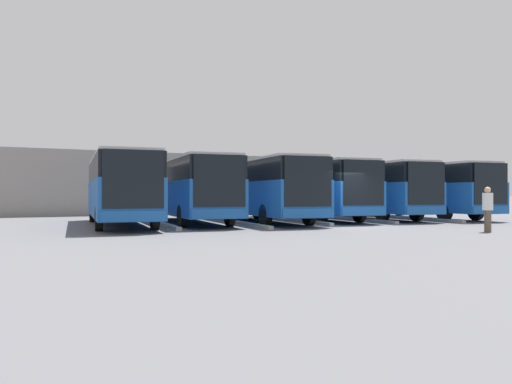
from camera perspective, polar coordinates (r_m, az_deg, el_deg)
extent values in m
plane|color=#5B5B60|center=(22.96, 10.63, -3.95)|extent=(600.00, 600.00, 0.00)
cube|color=#19519E|center=(32.85, 18.13, -0.61)|extent=(3.60, 11.64, 1.65)
cube|color=black|center=(32.86, 18.13, 1.72)|extent=(3.54, 11.46, 1.01)
cube|color=black|center=(28.57, 25.28, 0.87)|extent=(2.20, 0.25, 2.17)
cube|color=#19519E|center=(28.57, 25.29, -1.86)|extent=(2.38, 0.29, 0.40)
cube|color=silver|center=(32.89, 18.13, 2.70)|extent=(3.45, 11.17, 0.12)
cylinder|color=black|center=(30.91, 23.83, -2.04)|extent=(0.40, 1.05, 1.02)
cylinder|color=black|center=(29.42, 20.73, -2.13)|extent=(0.40, 1.05, 1.02)
cylinder|color=black|center=(36.35, 16.03, -1.78)|extent=(0.40, 1.05, 1.02)
cylinder|color=black|center=(35.09, 13.12, -1.84)|extent=(0.40, 1.05, 1.02)
cube|color=#9E9E99|center=(30.37, 17.88, -2.90)|extent=(0.96, 7.47, 0.15)
cube|color=#19519E|center=(31.05, 12.21, -0.64)|extent=(3.60, 11.64, 1.65)
cube|color=black|center=(31.07, 12.21, 1.82)|extent=(3.54, 11.46, 1.01)
cube|color=black|center=(26.39, 18.90, 0.95)|extent=(2.20, 0.25, 2.17)
cube|color=#19519E|center=(26.39, 18.91, -2.01)|extent=(2.38, 0.29, 0.40)
cube|color=silver|center=(31.10, 12.21, 2.87)|extent=(3.45, 11.17, 0.12)
cylinder|color=black|center=(28.80, 17.86, -2.18)|extent=(0.40, 1.05, 1.02)
cylinder|color=black|center=(27.50, 14.23, -2.27)|extent=(0.40, 1.05, 1.02)
cylinder|color=black|center=(34.67, 10.62, -1.86)|extent=(0.40, 1.05, 1.02)
cylinder|color=black|center=(33.59, 7.37, -1.92)|extent=(0.40, 1.05, 1.02)
cube|color=#9E9E99|center=(28.61, 11.43, -3.07)|extent=(0.96, 7.47, 0.15)
cube|color=#19519E|center=(29.18, 6.19, -0.66)|extent=(3.60, 11.64, 1.65)
cube|color=black|center=(29.20, 6.19, 1.95)|extent=(3.54, 11.46, 1.01)
cube|color=black|center=(24.17, 12.24, 1.06)|extent=(2.20, 0.25, 2.17)
cube|color=#19519E|center=(24.18, 12.25, -2.17)|extent=(2.38, 0.29, 0.40)
cube|color=silver|center=(29.23, 6.19, 3.06)|extent=(3.45, 11.17, 0.12)
cylinder|color=black|center=(26.63, 11.73, -2.34)|extent=(0.40, 1.05, 1.02)
cylinder|color=black|center=(25.53, 7.51, -2.43)|extent=(0.40, 1.05, 1.02)
cylinder|color=black|center=(32.87, 5.17, -1.95)|extent=(0.40, 1.05, 1.02)
cylinder|color=black|center=(31.98, 1.59, -2.00)|extent=(0.40, 1.05, 1.02)
cube|color=#9E9E99|center=(26.79, 4.80, -3.27)|extent=(0.96, 7.47, 0.15)
cube|color=#19519E|center=(26.57, 0.54, -0.70)|extent=(3.60, 11.64, 1.65)
cube|color=black|center=(26.60, 0.54, 2.17)|extent=(3.54, 11.46, 1.01)
cube|color=black|center=(21.31, 6.00, 1.23)|extent=(2.20, 0.25, 2.17)
cube|color=#19519E|center=(21.31, 6.01, -2.43)|extent=(2.38, 0.29, 0.40)
cube|color=silver|center=(26.63, 0.54, 3.39)|extent=(3.45, 11.17, 0.12)
cylinder|color=black|center=(23.77, 6.07, -2.59)|extent=(0.40, 1.05, 1.02)
cylinder|color=black|center=(22.88, 1.09, -2.69)|extent=(0.40, 1.05, 1.02)
cylinder|color=black|center=(30.30, 0.12, -2.10)|extent=(0.40, 1.05, 1.02)
cylinder|color=black|center=(29.61, -3.90, -2.14)|extent=(0.40, 1.05, 1.02)
cube|color=#9E9E99|center=(24.28, -1.56, -3.58)|extent=(0.96, 7.47, 0.15)
cube|color=#19519E|center=(26.07, -7.64, -0.71)|extent=(3.60, 11.64, 1.65)
cube|color=black|center=(26.09, -7.64, 2.22)|extent=(3.54, 11.46, 1.01)
cube|color=black|center=(20.51, -4.16, 1.29)|extent=(2.20, 0.25, 2.17)
cube|color=#19519E|center=(20.51, -4.16, -2.52)|extent=(2.38, 0.29, 0.40)
cube|color=silver|center=(26.12, -7.64, 3.46)|extent=(3.45, 11.17, 0.12)
cylinder|color=black|center=(22.94, -3.01, -2.68)|extent=(0.40, 1.05, 1.02)
cylinder|color=black|center=(22.38, -8.43, -2.74)|extent=(0.40, 1.05, 1.02)
cylinder|color=black|center=(29.79, -7.04, -2.13)|extent=(0.40, 1.05, 1.02)
cylinder|color=black|center=(29.37, -11.25, -2.15)|extent=(0.40, 1.05, 1.02)
cube|color=#9E9E99|center=(23.94, -10.55, -3.62)|extent=(0.96, 7.47, 0.15)
cube|color=#19519E|center=(24.47, -15.30, -0.73)|extent=(3.60, 11.64, 1.65)
cube|color=black|center=(24.49, -15.30, 2.39)|extent=(3.54, 11.46, 1.01)
cube|color=black|center=(18.76, -13.82, 1.44)|extent=(2.20, 0.25, 2.17)
cube|color=#19519E|center=(18.77, -13.82, -2.72)|extent=(2.38, 0.29, 0.40)
cube|color=silver|center=(24.53, -15.30, 3.71)|extent=(3.45, 11.17, 0.12)
cylinder|color=black|center=(21.09, -11.49, -2.88)|extent=(0.40, 1.05, 1.02)
cylinder|color=black|center=(20.87, -17.51, -2.90)|extent=(0.40, 1.05, 1.02)
cylinder|color=black|center=(28.12, -13.67, -2.23)|extent=(0.40, 1.05, 1.02)
cylinder|color=black|center=(27.96, -18.18, -2.23)|extent=(0.40, 1.05, 1.02)
cylinder|color=brown|center=(21.55, 24.87, -3.03)|extent=(0.27, 0.27, 0.86)
cylinder|color=brown|center=(21.35, 25.05, -3.05)|extent=(0.27, 0.27, 0.86)
cylinder|color=silver|center=(21.43, 24.96, -0.99)|extent=(0.54, 0.54, 0.68)
sphere|color=tan|center=(21.42, 24.95, 0.23)|extent=(0.23, 0.23, 0.23)
cube|color=gray|center=(43.53, -7.50, 0.76)|extent=(32.88, 11.41, 4.53)
cube|color=silver|center=(50.50, -10.05, 2.91)|extent=(32.88, 3.00, 0.24)
cylinder|color=slate|center=(55.64, 1.13, 0.40)|extent=(0.20, 0.20, 4.28)
cylinder|color=slate|center=(49.71, -23.29, 0.51)|extent=(0.20, 0.20, 4.28)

